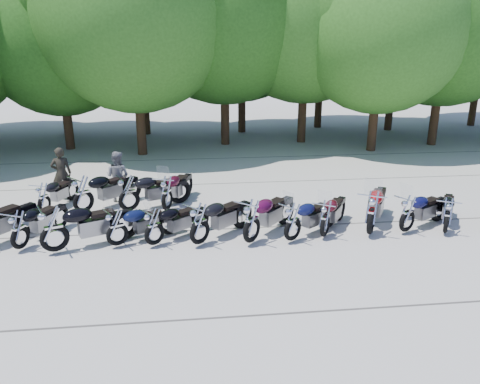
{
  "coord_description": "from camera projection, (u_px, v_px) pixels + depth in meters",
  "views": [
    {
      "loc": [
        -1.4,
        -10.9,
        5.13
      ],
      "look_at": [
        0.0,
        1.5,
        1.1
      ],
      "focal_mm": 35.0,
      "sensor_mm": 36.0,
      "label": 1
    }
  ],
  "objects": [
    {
      "name": "ground",
      "position": [
        247.0,
        250.0,
        12.03
      ],
      "size": [
        90.0,
        90.0,
        0.0
      ],
      "primitive_type": "plane",
      "color": "#A19B91",
      "rests_on": "ground"
    },
    {
      "name": "tree_2",
      "position": [
        58.0,
        37.0,
        21.77
      ],
      "size": [
        7.31,
        7.31,
        8.97
      ],
      "color": "#3A2614",
      "rests_on": "ground"
    },
    {
      "name": "tree_3",
      "position": [
        133.0,
        13.0,
        20.34
      ],
      "size": [
        8.7,
        8.7,
        10.67
      ],
      "color": "#3A2614",
      "rests_on": "ground"
    },
    {
      "name": "tree_4",
      "position": [
        224.0,
        8.0,
        22.43
      ],
      "size": [
        9.13,
        9.13,
        11.2
      ],
      "color": "#3A2614",
      "rests_on": "ground"
    },
    {
      "name": "tree_5",
      "position": [
        306.0,
        10.0,
        22.99
      ],
      "size": [
        9.04,
        9.04,
        11.1
      ],
      "color": "#3A2614",
      "rests_on": "ground"
    },
    {
      "name": "tree_6",
      "position": [
        382.0,
        26.0,
        21.28
      ],
      "size": [
        8.0,
        8.0,
        9.82
      ],
      "color": "#3A2614",
      "rests_on": "ground"
    },
    {
      "name": "tree_7",
      "position": [
        448.0,
        14.0,
        22.41
      ],
      "size": [
        8.79,
        8.79,
        10.79
      ],
      "color": "#3A2614",
      "rests_on": "ground"
    },
    {
      "name": "tree_10",
      "position": [
        57.0,
        31.0,
        25.46
      ],
      "size": [
        7.78,
        7.78,
        9.55
      ],
      "color": "#3A2614",
      "rests_on": "ground"
    },
    {
      "name": "tree_11",
      "position": [
        141.0,
        34.0,
        25.48
      ],
      "size": [
        7.56,
        7.56,
        9.28
      ],
      "color": "#3A2614",
      "rests_on": "ground"
    },
    {
      "name": "tree_12",
      "position": [
        242.0,
        30.0,
        26.04
      ],
      "size": [
        7.88,
        7.88,
        9.67
      ],
      "color": "#3A2614",
      "rests_on": "ground"
    },
    {
      "name": "tree_13",
      "position": [
        323.0,
        25.0,
        27.42
      ],
      "size": [
        8.31,
        8.31,
        10.2
      ],
      "color": "#3A2614",
      "rests_on": "ground"
    },
    {
      "name": "tree_14",
      "position": [
        397.0,
        28.0,
        26.6
      ],
      "size": [
        8.02,
        8.02,
        9.84
      ],
      "color": "#3A2614",
      "rests_on": "ground"
    },
    {
      "name": "motorcycle_1",
      "position": [
        19.0,
        229.0,
        11.85
      ],
      "size": [
        1.47,
        2.21,
        1.21
      ],
      "primitive_type": null,
      "rotation": [
        0.0,
        0.0,
        2.72
      ],
      "color": "black",
      "rests_on": "ground"
    },
    {
      "name": "motorcycle_2",
      "position": [
        53.0,
        228.0,
        11.63
      ],
      "size": [
        2.59,
        1.74,
        1.41
      ],
      "primitive_type": null,
      "rotation": [
        0.0,
        0.0,
        2.01
      ],
      "color": "black",
      "rests_on": "ground"
    },
    {
      "name": "motorcycle_3",
      "position": [
        117.0,
        226.0,
        12.04
      ],
      "size": [
        2.13,
        1.58,
        1.18
      ],
      "primitive_type": null,
      "rotation": [
        0.0,
        0.0,
        2.08
      ],
      "color": "black",
      "rests_on": "ground"
    },
    {
      "name": "motorcycle_4",
      "position": [
        154.0,
        226.0,
        12.08
      ],
      "size": [
        2.03,
        1.78,
        1.18
      ],
      "primitive_type": null,
      "rotation": [
        0.0,
        0.0,
        2.24
      ],
      "color": "black",
      "rests_on": "ground"
    },
    {
      "name": "motorcycle_5",
      "position": [
        200.0,
        223.0,
        12.09
      ],
      "size": [
        2.21,
        2.1,
        1.32
      ],
      "primitive_type": null,
      "rotation": [
        0.0,
        0.0,
        2.31
      ],
      "color": "black",
      "rests_on": "ground"
    },
    {
      "name": "motorcycle_6",
      "position": [
        252.0,
        220.0,
        12.18
      ],
      "size": [
        2.2,
        2.34,
        1.39
      ],
      "primitive_type": null,
      "rotation": [
        0.0,
        0.0,
        2.41
      ],
      "color": "#3C0826",
      "rests_on": "ground"
    },
    {
      "name": "motorcycle_7",
      "position": [
        293.0,
        221.0,
        12.33
      ],
      "size": [
        2.16,
        1.82,
        1.24
      ],
      "primitive_type": null,
      "rotation": [
        0.0,
        0.0,
        2.2
      ],
      "color": "#0C1036",
      "rests_on": "ground"
    },
    {
      "name": "motorcycle_8",
      "position": [
        325.0,
        218.0,
        12.61
      ],
      "size": [
        1.71,
        2.12,
        1.2
      ],
      "primitive_type": null,
      "rotation": [
        0.0,
        0.0,
        2.56
      ],
      "color": "#3F0812",
      "rests_on": "ground"
    },
    {
      "name": "motorcycle_9",
      "position": [
        372.0,
        211.0,
        12.71
      ],
      "size": [
        1.95,
        2.6,
        1.45
      ],
      "primitive_type": null,
      "rotation": [
        0.0,
        0.0,
        2.62
      ],
      "color": "#860408",
      "rests_on": "ground"
    },
    {
      "name": "motorcycle_10",
      "position": [
        408.0,
        213.0,
        12.9
      ],
      "size": [
        2.24,
        1.69,
        1.25
      ],
      "primitive_type": null,
      "rotation": [
        0.0,
        0.0,
        2.1
      ],
      "color": "#0B0C33",
      "rests_on": "ground"
    },
    {
      "name": "motorcycle_11",
      "position": [
        447.0,
        214.0,
        12.85
      ],
      "size": [
        1.63,
        2.13,
        1.19
      ],
      "primitive_type": null,
      "rotation": [
        0.0,
        0.0,
        2.6
      ],
      "color": "black",
      "rests_on": "ground"
    },
    {
      "name": "motorcycle_13",
      "position": [
        43.0,
        197.0,
        14.35
      ],
      "size": [
        1.3,
        2.11,
        1.15
      ],
      "primitive_type": null,
      "rotation": [
        0.0,
        0.0,
        2.78
      ],
      "color": "black",
      "rests_on": "ground"
    },
    {
      "name": "motorcycle_14",
      "position": [
        83.0,
        193.0,
        14.34
      ],
      "size": [
        2.32,
        2.21,
        1.39
      ],
      "primitive_type": null,
      "rotation": [
        0.0,
        0.0,
        2.31
      ],
      "color": "black",
      "rests_on": "ground"
    },
    {
      "name": "motorcycle_15",
      "position": [
        129.0,
        192.0,
        14.49
      ],
      "size": [
        2.48,
        1.69,
        1.35
      ],
      "primitive_type": null,
      "rotation": [
        0.0,
        0.0,
        2.02
      ],
      "color": "black",
      "rests_on": "ground"
    },
    {
      "name": "motorcycle_16",
      "position": [
        167.0,
        192.0,
        14.56
      ],
      "size": [
        1.52,
        2.4,
        1.3
      ],
      "primitive_type": null,
      "rotation": [
        0.0,
        0.0,
        2.75
      ],
      "color": "#360718",
      "rests_on": "ground"
    },
    {
      "name": "rider_0",
      "position": [
        61.0,
        173.0,
        15.7
      ],
      "size": [
        0.72,
        0.54,
        1.8
      ],
      "primitive_type": "imported",
      "rotation": [
        0.0,
        0.0,
        3.33
      ],
      "color": "black",
      "rests_on": "ground"
    },
    {
      "name": "rider_1",
      "position": [
        118.0,
        176.0,
        15.52
      ],
      "size": [
        1.02,
        0.93,
        1.71
      ],
      "primitive_type": "imported",
      "rotation": [
        0.0,
        0.0,
        2.73
      ],
      "color": "gray",
      "rests_on": "ground"
    }
  ]
}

